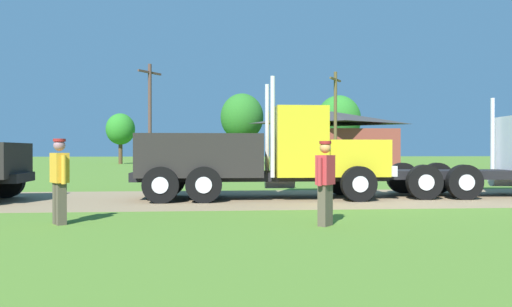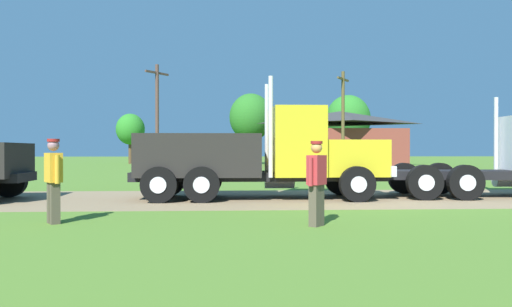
% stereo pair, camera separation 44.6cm
% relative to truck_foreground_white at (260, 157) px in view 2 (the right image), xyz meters
% --- Properties ---
extents(ground_plane, '(200.00, 200.00, 0.00)m').
position_rel_truck_foreground_white_xyz_m(ground_plane, '(3.83, 0.00, -1.34)').
color(ground_plane, '#4F7627').
extents(dirt_track, '(120.00, 5.89, 0.01)m').
position_rel_truck_foreground_white_xyz_m(dirt_track, '(3.83, 0.00, -1.34)').
color(dirt_track, '#887151').
rests_on(dirt_track, ground_plane).
extents(truck_foreground_white, '(8.11, 2.60, 3.78)m').
position_rel_truck_foreground_white_xyz_m(truck_foreground_white, '(0.00, 0.00, 0.00)').
color(truck_foreground_white, black).
rests_on(truck_foreground_white, ground_plane).
extents(visitor_walking_mid, '(0.49, 0.57, 1.79)m').
position_rel_truck_foreground_white_xyz_m(visitor_walking_mid, '(-4.64, -4.86, -0.35)').
color(visitor_walking_mid, gold).
rests_on(visitor_walking_mid, ground_plane).
extents(visitor_by_barrel, '(0.45, 0.47, 1.74)m').
position_rel_truck_foreground_white_xyz_m(visitor_by_barrel, '(0.85, -5.48, -0.41)').
color(visitor_by_barrel, '#B22D33').
rests_on(visitor_by_barrel, ground_plane).
extents(shed_building, '(11.78, 8.07, 5.37)m').
position_rel_truck_foreground_white_xyz_m(shed_building, '(9.69, 30.40, 1.25)').
color(shed_building, brown).
rests_on(shed_building, ground_plane).
extents(utility_pole_near, '(1.43, 1.84, 7.70)m').
position_rel_truck_foreground_white_xyz_m(utility_pole_near, '(-6.28, 18.98, 2.75)').
color(utility_pole_near, '#513831').
rests_on(utility_pole_near, ground_plane).
extents(utility_pole_far, '(1.36, 1.89, 7.72)m').
position_rel_truck_foreground_white_xyz_m(utility_pole_far, '(7.79, 21.34, 2.76)').
color(utility_pole_far, brown).
rests_on(utility_pole_far, ground_plane).
extents(tree_left, '(3.21, 3.21, 5.70)m').
position_rel_truck_foreground_white_xyz_m(tree_left, '(-12.46, 38.80, 2.55)').
color(tree_left, '#513823').
rests_on(tree_left, ground_plane).
extents(tree_mid, '(4.71, 4.71, 7.78)m').
position_rel_truck_foreground_white_xyz_m(tree_mid, '(1.15, 36.44, 3.82)').
color(tree_mid, '#513823').
rests_on(tree_mid, ground_plane).
extents(tree_right, '(5.14, 5.14, 7.94)m').
position_rel_truck_foreground_white_xyz_m(tree_right, '(12.53, 38.68, 3.75)').
color(tree_right, '#513823').
rests_on(tree_right, ground_plane).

